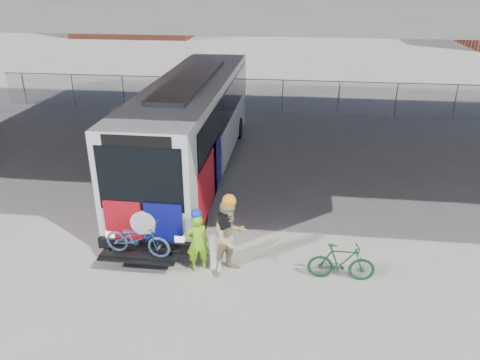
% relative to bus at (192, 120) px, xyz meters
% --- Properties ---
extents(ground, '(160.00, 160.00, 0.00)m').
position_rel_bus_xyz_m(ground, '(2.00, -3.20, -2.11)').
color(ground, '#9E9991').
rests_on(ground, ground).
extents(bus, '(2.67, 12.96, 3.69)m').
position_rel_bus_xyz_m(bus, '(0.00, 0.00, 0.00)').
color(bus, silver).
rests_on(bus, ground).
extents(chainlink_fence, '(30.00, 0.06, 30.00)m').
position_rel_bus_xyz_m(chainlink_fence, '(2.00, 8.80, -0.68)').
color(chainlink_fence, gray).
rests_on(chainlink_fence, ground).
extents(bollard, '(0.28, 0.28, 1.07)m').
position_rel_bus_xyz_m(bollard, '(1.95, -6.32, -1.54)').
color(bollard, white).
rests_on(bollard, ground).
extents(cyclist_hivis, '(0.68, 0.57, 1.76)m').
position_rel_bus_xyz_m(cyclist_hivis, '(1.49, -6.32, -1.26)').
color(cyclist_hivis, '#7ED516').
rests_on(cyclist_hivis, ground).
extents(cyclist_tan, '(1.24, 1.23, 2.21)m').
position_rel_bus_xyz_m(cyclist_tan, '(2.32, -6.32, -1.07)').
color(cyclist_tan, tan).
rests_on(cyclist_tan, ground).
extents(bike_parked, '(1.67, 0.48, 1.00)m').
position_rel_bus_xyz_m(bike_parked, '(5.14, -6.32, -1.61)').
color(bike_parked, '#144124').
rests_on(bike_parked, ground).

